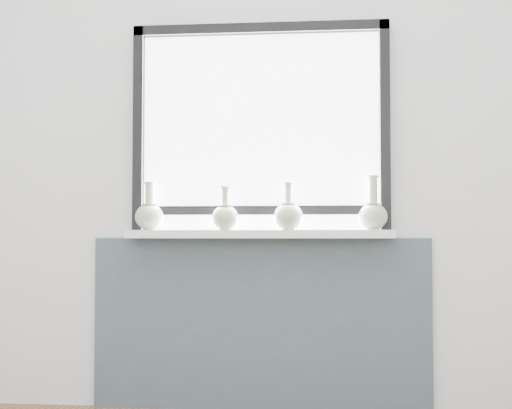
# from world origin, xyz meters

# --- Properties ---
(back_wall) EXTENTS (3.60, 0.02, 2.60)m
(back_wall) POSITION_xyz_m (0.00, 1.81, 1.30)
(back_wall) COLOR silver
(back_wall) RESTS_ON ground
(apron_panel) EXTENTS (1.70, 0.03, 0.86)m
(apron_panel) POSITION_xyz_m (0.00, 1.78, 0.43)
(apron_panel) COLOR #3F4C57
(apron_panel) RESTS_ON ground
(windowsill) EXTENTS (1.32, 0.18, 0.04)m
(windowsill) POSITION_xyz_m (0.00, 1.71, 0.88)
(windowsill) COLOR white
(windowsill) RESTS_ON apron_panel
(window) EXTENTS (1.30, 0.06, 1.05)m
(window) POSITION_xyz_m (0.00, 1.77, 1.44)
(window) COLOR black
(window) RESTS_ON windowsill
(vase_a) EXTENTS (0.14, 0.14, 0.24)m
(vase_a) POSITION_xyz_m (-0.56, 1.72, 0.98)
(vase_a) COLOR #B4C19D
(vase_a) RESTS_ON windowsill
(vase_b) EXTENTS (0.13, 0.13, 0.22)m
(vase_b) POSITION_xyz_m (-0.17, 1.68, 0.97)
(vase_b) COLOR #B4C19D
(vase_b) RESTS_ON windowsill
(vase_c) EXTENTS (0.14, 0.14, 0.23)m
(vase_c) POSITION_xyz_m (0.15, 1.69, 0.97)
(vase_c) COLOR #B4C19D
(vase_c) RESTS_ON windowsill
(vase_d) EXTENTS (0.14, 0.14, 0.27)m
(vase_d) POSITION_xyz_m (0.56, 1.71, 0.98)
(vase_d) COLOR #B4C19D
(vase_d) RESTS_ON windowsill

